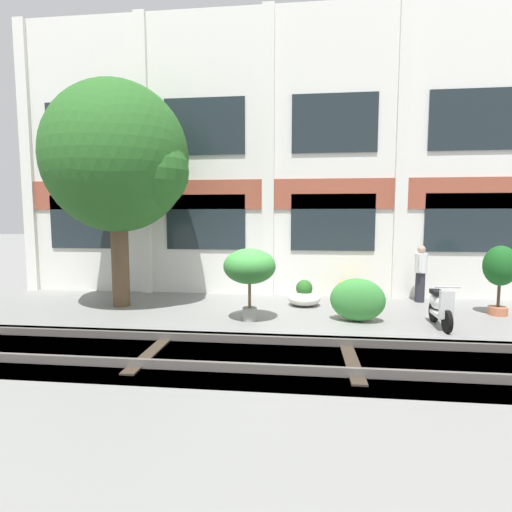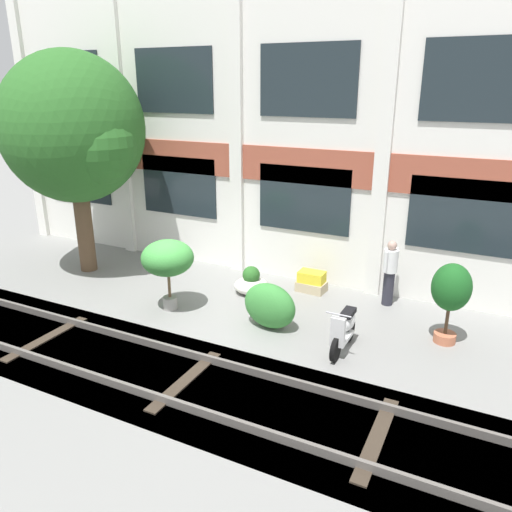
% 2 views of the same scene
% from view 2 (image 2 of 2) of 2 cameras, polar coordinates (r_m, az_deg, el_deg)
% --- Properties ---
extents(ground_plane, '(80.00, 80.00, 0.00)m').
position_cam_2_polar(ground_plane, '(12.12, -8.80, -5.93)').
color(ground_plane, gray).
extents(apartment_facade, '(15.94, 0.64, 8.57)m').
position_cam_2_polar(apartment_facade, '(13.78, -1.70, 15.70)').
color(apartment_facade, silver).
rests_on(apartment_facade, ground).
extents(rail_tracks, '(23.58, 2.80, 0.43)m').
position_cam_2_polar(rail_tracks, '(10.50, -16.70, -11.59)').
color(rail_tracks, '#423F3A').
rests_on(rail_tracks, ground).
extents(broadleaf_tree, '(3.94, 3.75, 5.94)m').
position_cam_2_polar(broadleaf_tree, '(14.37, -20.16, 13.14)').
color(broadleaf_tree, brown).
rests_on(broadleaf_tree, ground).
extents(potted_plant_terracotta_small, '(0.79, 0.79, 1.72)m').
position_cam_2_polar(potted_plant_terracotta_small, '(10.76, 21.40, -3.70)').
color(potted_plant_terracotta_small, '#B76647').
rests_on(potted_plant_terracotta_small, ground).
extents(potted_plant_wide_bowl, '(0.88, 0.88, 0.71)m').
position_cam_2_polar(potted_plant_wide_bowl, '(12.75, -0.54, -3.11)').
color(potted_plant_wide_bowl, beige).
rests_on(potted_plant_wide_bowl, ground).
extents(potted_plant_tall_urn, '(1.22, 1.22, 1.70)m').
position_cam_2_polar(potted_plant_tall_urn, '(11.66, -10.07, -0.36)').
color(potted_plant_tall_urn, gray).
rests_on(potted_plant_tall_urn, ground).
extents(potted_plant_square_trough, '(0.76, 0.52, 0.54)m').
position_cam_2_polar(potted_plant_square_trough, '(12.92, 6.36, -2.96)').
color(potted_plant_square_trough, tan).
rests_on(potted_plant_square_trough, ground).
extents(scooter_near_curb, '(0.50, 1.38, 0.98)m').
position_cam_2_polar(scooter_near_curb, '(10.22, 10.07, -8.24)').
color(scooter_near_curb, black).
rests_on(scooter_near_curb, ground).
extents(resident_by_doorway, '(0.34, 0.50, 1.62)m').
position_cam_2_polar(resident_by_doorway, '(12.28, 15.05, -1.66)').
color(resident_by_doorway, '#282833').
rests_on(resident_by_doorway, ground).
extents(topiary_hedge, '(1.36, 0.91, 1.00)m').
position_cam_2_polar(topiary_hedge, '(10.92, 1.57, -5.69)').
color(topiary_hedge, '#388438').
rests_on(topiary_hedge, ground).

